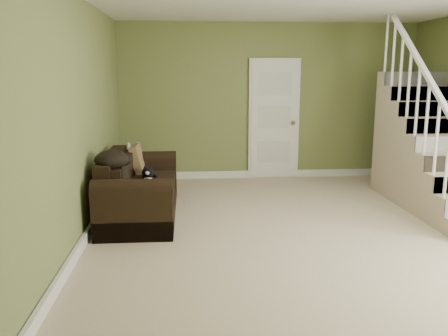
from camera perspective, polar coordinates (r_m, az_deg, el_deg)
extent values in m
cube|color=tan|center=(5.70, 9.75, -7.12)|extent=(5.00, 5.50, 0.01)
cube|color=olive|center=(8.11, 5.32, 7.94)|extent=(5.00, 0.04, 2.60)
cube|color=olive|center=(2.87, 24.04, 0.31)|extent=(5.00, 0.04, 2.60)
cube|color=olive|center=(5.37, -16.70, 5.65)|extent=(0.04, 5.50, 2.60)
cube|color=white|center=(8.25, 5.19, -0.70)|extent=(5.00, 0.04, 0.12)
cube|color=white|center=(5.62, -15.66, -7.01)|extent=(0.04, 5.50, 0.12)
cube|color=white|center=(8.11, 6.02, 5.88)|extent=(0.86, 0.05, 2.02)
cube|color=white|center=(8.09, 6.04, 5.79)|extent=(0.78, 0.04, 1.96)
sphere|color=olive|center=(8.12, 8.32, 5.40)|extent=(0.07, 0.07, 0.07)
cylinder|color=white|center=(5.89, 25.30, 1.09)|extent=(0.04, 0.04, 0.90)
cylinder|color=white|center=(6.10, 24.22, 3.41)|extent=(0.04, 0.04, 0.90)
cylinder|color=white|center=(6.31, 23.21, 5.57)|extent=(0.04, 0.04, 0.90)
cube|color=tan|center=(6.87, 25.02, -0.51)|extent=(1.00, 0.27, 1.00)
cylinder|color=white|center=(6.54, 22.26, 7.58)|extent=(0.04, 0.04, 0.90)
cube|color=tan|center=(7.08, 24.03, 0.74)|extent=(1.00, 0.27, 1.20)
cylinder|color=white|center=(6.77, 21.37, 9.46)|extent=(0.04, 0.04, 0.90)
cube|color=tan|center=(7.30, 23.10, 1.91)|extent=(1.00, 0.27, 1.40)
cylinder|color=white|center=(7.01, 20.53, 11.20)|extent=(0.04, 0.04, 0.90)
cube|color=tan|center=(7.52, 22.22, 3.01)|extent=(1.00, 0.27, 1.60)
cylinder|color=white|center=(7.26, 19.74, 12.83)|extent=(0.04, 0.04, 0.90)
cube|color=tan|center=(7.75, 21.40, 4.05)|extent=(1.00, 0.27, 1.80)
cylinder|color=white|center=(7.52, 18.99, 14.34)|extent=(0.04, 0.04, 0.90)
cube|color=white|center=(6.53, 22.57, 11.52)|extent=(0.06, 2.46, 1.84)
cube|color=black|center=(6.15, -9.94, -4.60)|extent=(0.86, 2.00, 0.23)
cube|color=black|center=(6.09, -9.16, -2.66)|extent=(0.66, 1.51, 0.20)
cube|color=black|center=(5.26, -10.90, -5.53)|extent=(0.86, 0.23, 0.56)
cube|color=black|center=(6.96, -9.31, -1.23)|extent=(0.86, 0.23, 0.56)
cylinder|color=black|center=(5.18, -11.02, -2.55)|extent=(0.86, 0.23, 0.23)
cylinder|color=black|center=(6.91, -9.39, 1.05)|extent=(0.86, 0.23, 0.23)
cube|color=black|center=(6.10, -13.26, -1.08)|extent=(0.18, 1.55, 0.57)
cube|color=black|center=(6.06, -11.98, -0.39)|extent=(0.13, 1.49, 0.32)
cube|color=black|center=(7.27, -10.65, -0.83)|extent=(0.48, 0.48, 0.54)
cylinder|color=white|center=(7.16, -11.38, 1.97)|extent=(0.06, 0.06, 0.20)
cylinder|color=#2E6FB4|center=(7.16, -11.38, 1.97)|extent=(0.07, 0.07, 0.05)
cylinder|color=white|center=(7.14, -11.42, 2.88)|extent=(0.03, 0.03, 0.03)
cylinder|color=white|center=(7.18, -10.27, 2.04)|extent=(0.06, 0.06, 0.20)
cylinder|color=#2E6FB4|center=(7.18, -10.27, 2.04)|extent=(0.07, 0.07, 0.05)
cylinder|color=white|center=(7.16, -10.30, 2.95)|extent=(0.03, 0.03, 0.03)
ellipsoid|color=black|center=(6.27, -9.13, -0.55)|extent=(0.18, 0.30, 0.16)
ellipsoid|color=white|center=(6.21, -9.17, -0.94)|extent=(0.10, 0.12, 0.08)
sphere|color=black|center=(6.11, -9.25, -0.35)|extent=(0.11, 0.11, 0.11)
ellipsoid|color=white|center=(6.07, -9.28, -0.60)|extent=(0.06, 0.05, 0.05)
cone|color=black|center=(6.11, -9.54, 0.18)|extent=(0.04, 0.04, 0.05)
cone|color=black|center=(6.11, -8.99, 0.18)|extent=(0.04, 0.04, 0.05)
cylinder|color=black|center=(6.39, -8.33, -0.86)|extent=(0.09, 0.22, 0.03)
ellipsoid|color=yellow|center=(5.77, -9.49, -2.13)|extent=(0.08, 0.20, 0.06)
cube|color=#543421|center=(6.69, -10.30, 1.00)|extent=(0.22, 0.42, 0.42)
ellipsoid|color=black|center=(5.56, -13.40, 1.01)|extent=(0.45, 0.55, 0.20)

